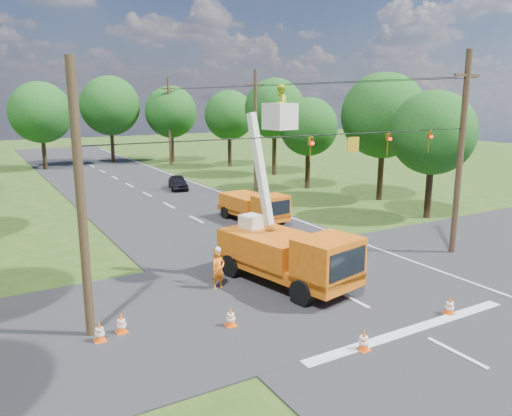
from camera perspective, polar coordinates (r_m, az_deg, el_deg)
ground at (r=37.07m, az=-9.91°, el=0.23°), size 140.00×140.00×0.00m
road_main at (r=37.07m, az=-9.91°, el=0.23°), size 12.00×100.00×0.06m
road_cross at (r=21.75m, az=7.19°, el=-8.50°), size 56.00×10.00×0.07m
stop_bar at (r=18.25m, az=17.39°, el=-13.26°), size 9.00×0.45×0.02m
edge_line at (r=39.31m, az=-2.25°, el=1.11°), size 0.12×90.00×0.02m
bucket_truck at (r=20.94m, az=3.61°, el=-4.28°), size 3.76×7.00×8.27m
second_truck at (r=31.49m, az=-0.18°, el=0.18°), size 2.56×5.52×2.00m
ground_worker at (r=20.77m, az=-4.33°, el=-7.03°), size 0.66×0.49×1.66m
distant_car at (r=43.56m, az=-8.91°, el=2.91°), size 2.31×3.87×1.23m
traffic_cone_0 at (r=16.43m, az=12.22°, el=-14.57°), size 0.38×0.38×0.71m
traffic_cone_1 at (r=19.80m, az=21.28°, el=-10.35°), size 0.38×0.38×0.71m
traffic_cone_2 at (r=27.26m, az=-0.58°, el=-3.25°), size 0.38×0.38×0.71m
traffic_cone_3 at (r=30.54m, az=0.33°, el=-1.52°), size 0.38×0.38×0.71m
traffic_cone_4 at (r=17.63m, az=-2.90°, el=-12.34°), size 0.38×0.38×0.71m
traffic_cone_5 at (r=17.74m, az=-15.13°, el=-12.61°), size 0.38×0.38×0.71m
traffic_cone_6 at (r=17.36m, az=-17.44°, el=-13.34°), size 0.38×0.38×0.71m
traffic_cone_7 at (r=34.62m, az=-1.86°, el=0.15°), size 0.38×0.38×0.71m
pole_right_near at (r=26.53m, az=22.34°, el=5.83°), size 1.80×0.30×10.00m
pole_right_mid at (r=41.78m, az=-0.06°, el=8.86°), size 1.80×0.30×10.00m
pole_right_far at (r=59.89m, az=-9.88°, el=9.78°), size 1.80×0.30×10.00m
pole_left at (r=16.63m, az=-19.36°, el=0.49°), size 0.30×0.30×9.00m
signal_span at (r=21.83m, az=12.31°, el=7.28°), size 18.00×0.29×1.07m
tree_right_a at (r=34.13m, az=19.59°, el=8.10°), size 5.40×5.40×8.28m
tree_right_b at (r=39.28m, az=14.38°, el=10.18°), size 6.40×6.40×9.65m
tree_right_c at (r=43.51m, az=6.04°, el=9.21°), size 5.00×5.00×7.83m
tree_right_d at (r=50.96m, az=2.14°, el=11.28°), size 6.00×6.00×9.70m
tree_right_e at (r=57.44m, az=-3.07°, el=10.54°), size 5.60×5.60×8.63m
tree_far_a at (r=59.53m, az=-23.41°, el=9.98°), size 6.60×6.60×9.50m
tree_far_b at (r=62.98m, az=-16.35°, el=11.14°), size 7.00×7.00×10.32m
tree_far_c at (r=62.08m, az=-9.69°, el=10.76°), size 6.20×6.20×9.18m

